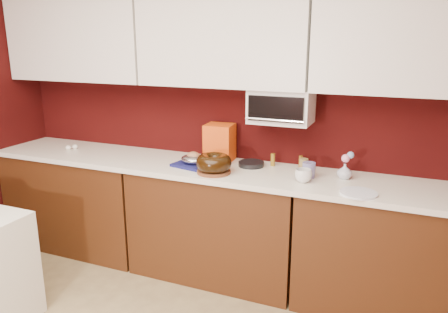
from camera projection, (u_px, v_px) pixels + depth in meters
wall_back at (232, 116)px, 3.53m from camera, size 4.00×0.02×2.50m
base_cabinet_left at (83, 200)px, 3.96m from camera, size 1.31×0.58×0.86m
base_cabinet_center at (217, 224)px, 3.47m from camera, size 1.31×0.58×0.86m
base_cabinet_right at (396, 254)px, 2.97m from camera, size 1.31×0.58×0.86m
countertop at (217, 170)px, 3.35m from camera, size 4.00×0.62×0.04m
upper_cabinet_left at (80, 39)px, 3.72m from camera, size 1.31×0.33×0.70m
upper_cabinet_center at (224, 39)px, 3.23m from camera, size 1.31×0.33×0.70m
upper_cabinet_right at (420, 39)px, 2.73m from camera, size 1.31×0.33×0.70m
toaster_oven at (281, 106)px, 3.20m from camera, size 0.45×0.30×0.25m
toaster_oven_door at (275, 109)px, 3.06m from camera, size 0.40×0.02×0.18m
toaster_oven_handle at (274, 120)px, 3.07m from camera, size 0.42×0.02×0.02m
cake_base at (214, 172)px, 3.19m from camera, size 0.31×0.31×0.02m
bundt_cake at (214, 163)px, 3.17m from camera, size 0.27×0.27×0.11m
navy_towel at (194, 165)px, 3.37m from camera, size 0.32×0.29×0.02m
foil_ham_nest at (193, 159)px, 3.36m from camera, size 0.21×0.18×0.07m
roasted_ham at (193, 156)px, 3.36m from camera, size 0.12×0.11×0.07m
pandoro_box at (220, 143)px, 3.49m from camera, size 0.23×0.21×0.30m
dark_pan at (251, 164)px, 3.37m from camera, size 0.25×0.25×0.03m
coffee_mug at (303, 174)px, 2.98m from camera, size 0.14×0.14×0.11m
blue_jar at (309, 170)px, 3.09m from camera, size 0.10×0.10×0.11m
flower_vase at (345, 170)px, 3.05m from camera, size 0.09×0.09×0.12m
flower_pink at (346, 158)px, 3.03m from camera, size 0.06×0.06×0.06m
flower_blue at (351, 155)px, 3.03m from camera, size 0.05×0.05×0.05m
china_plate at (359, 193)px, 2.76m from camera, size 0.30×0.30×0.01m
amber_bottle at (273, 160)px, 3.37m from camera, size 0.04×0.04×0.10m
paper_cup at (304, 165)px, 3.23m from camera, size 0.07×0.07×0.10m
egg_left at (68, 148)px, 3.86m from camera, size 0.06×0.05×0.04m
egg_right at (75, 147)px, 3.89m from camera, size 0.06×0.05×0.04m
amber_bottle_tall at (301, 162)px, 3.30m from camera, size 0.04×0.04×0.10m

